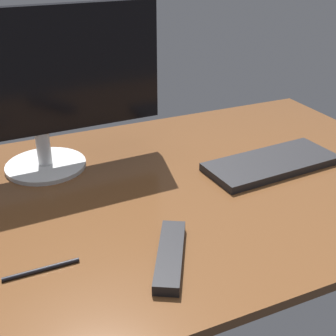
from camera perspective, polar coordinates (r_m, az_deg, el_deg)
desk at (r=106.88cm, az=-1.10°, el=-3.15°), size 140.00×84.00×2.00cm
monitor at (r=112.47cm, az=-16.47°, el=10.40°), size 62.15×20.32×39.51cm
keyboard at (r=119.20cm, az=12.89°, el=0.59°), size 35.64×16.46×1.96cm
tv_remote at (r=84.15cm, az=0.28°, el=-10.91°), size 13.38×19.16×2.06cm
pen at (r=85.04cm, az=-15.64°, el=-12.20°), size 13.52×0.86×0.80cm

